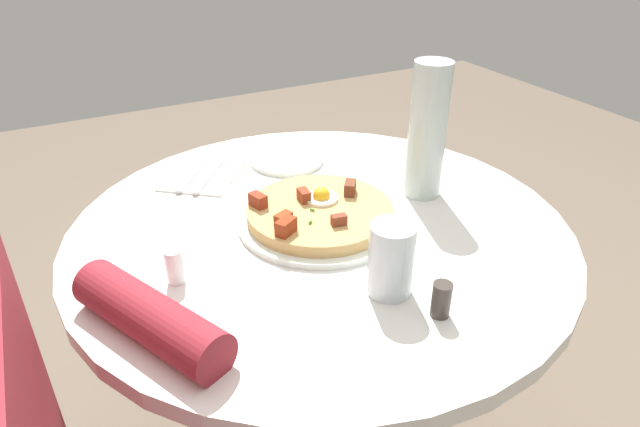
{
  "coord_description": "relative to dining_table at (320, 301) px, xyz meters",
  "views": [
    {
      "loc": [
        -0.77,
        0.4,
        1.28
      ],
      "look_at": [
        -0.0,
        -0.0,
        0.78
      ],
      "focal_mm": 31.1,
      "sensor_mm": 36.0,
      "label": 1
    }
  ],
  "objects": [
    {
      "name": "bread_plate",
      "position": [
        0.27,
        -0.06,
        0.19
      ],
      "size": [
        0.16,
        0.16,
        0.01
      ],
      "primitive_type": "cylinder",
      "color": "silver",
      "rests_on": "dining_table"
    },
    {
      "name": "salt_shaker",
      "position": [
        -0.05,
        0.28,
        0.21
      ],
      "size": [
        0.03,
        0.03,
        0.06
      ],
      "primitive_type": "cylinder",
      "color": "white",
      "rests_on": "dining_table"
    },
    {
      "name": "dining_table",
      "position": [
        0.0,
        0.0,
        0.0
      ],
      "size": [
        0.9,
        0.9,
        0.76
      ],
      "color": "silver",
      "rests_on": "ground_plane"
    },
    {
      "name": "knife",
      "position": [
        0.28,
        0.12,
        0.19
      ],
      "size": [
        0.15,
        0.12,
        0.0
      ],
      "primitive_type": "cube",
      "rotation": [
        0.0,
        0.0,
        2.47
      ],
      "color": "silver",
      "rests_on": "napkin"
    },
    {
      "name": "pepper_shaker",
      "position": [
        -0.3,
        -0.03,
        0.21
      ],
      "size": [
        0.03,
        0.03,
        0.05
      ],
      "primitive_type": "cylinder",
      "color": "#3F3833",
      "rests_on": "dining_table"
    },
    {
      "name": "breakfast_pizza",
      "position": [
        0.0,
        0.0,
        0.21
      ],
      "size": [
        0.26,
        0.26,
        0.05
      ],
      "color": "tan",
      "rests_on": "pizza_plate"
    },
    {
      "name": "water_glass",
      "position": [
        -0.22,
        -0.0,
        0.24
      ],
      "size": [
        0.07,
        0.07,
        0.12
      ],
      "primitive_type": "cylinder",
      "color": "silver",
      "rests_on": "dining_table"
    },
    {
      "name": "water_bottle",
      "position": [
        0.01,
        -0.24,
        0.31
      ],
      "size": [
        0.07,
        0.07,
        0.26
      ],
      "primitive_type": "cylinder",
      "color": "silver",
      "rests_on": "dining_table"
    },
    {
      "name": "napkin",
      "position": [
        0.29,
        0.13,
        0.18
      ],
      "size": [
        0.22,
        0.22,
        0.0
      ],
      "primitive_type": "cube",
      "rotation": [
        0.0,
        0.0,
        2.47
      ],
      "color": "white",
      "rests_on": "dining_table"
    },
    {
      "name": "fork",
      "position": [
        0.3,
        0.15,
        0.19
      ],
      "size": [
        0.15,
        0.12,
        0.0
      ],
      "primitive_type": "cube",
      "rotation": [
        0.0,
        0.0,
        2.47
      ],
      "color": "silver",
      "rests_on": "napkin"
    },
    {
      "name": "pizza_plate",
      "position": [
        -0.0,
        -0.0,
        0.19
      ],
      "size": [
        0.3,
        0.3,
        0.01
      ],
      "primitive_type": "cylinder",
      "color": "silver",
      "rests_on": "dining_table"
    }
  ]
}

